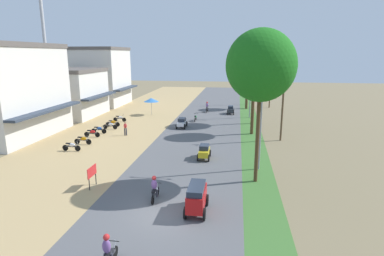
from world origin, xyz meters
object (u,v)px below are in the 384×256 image
object	(u,v)px
parked_motorbike_seventh	(120,118)
motorbike_ahead_second	(155,189)
car_hatchback_charcoal	(231,109)
motorbike_ahead_third	(196,117)
median_tree_third	(254,64)
motorbike_ahead_fourth	(207,107)
parked_motorbike_second	(83,140)
parked_motorbike_fifth	(110,125)
utility_pole_far	(283,99)
streetlamp_mid	(251,87)
car_van_red	(197,197)
streetlamp_far	(248,78)
median_tree_nearest	(261,66)
utility_pole_near	(271,78)
motorbike_foreground_rider	(108,252)
parked_motorbike_fourth	(99,129)
median_tree_second	(254,76)
parked_motorbike_nearest	(72,146)
streetlamp_near	(261,112)
pedestrian_on_shoulder	(125,127)
car_sedan_white	(182,122)
car_hatchback_yellow	(204,151)
parked_motorbike_sixth	(113,123)
street_signboard	(92,173)
median_tree_fourth	(247,77)
vendor_umbrella	(151,100)
parked_motorbike_third	(92,133)

from	to	relation	value
parked_motorbike_seventh	motorbike_ahead_second	world-z (taller)	motorbike_ahead_second
car_hatchback_charcoal	motorbike_ahead_third	distance (m)	7.47
median_tree_third	motorbike_ahead_third	bearing A→B (deg)	176.48
car_hatchback_charcoal	motorbike_ahead_fourth	bearing A→B (deg)	165.73
parked_motorbike_second	car_hatchback_charcoal	xyz separation A→B (m)	(14.33, 18.74, 0.19)
motorbike_ahead_fourth	parked_motorbike_fifth	bearing A→B (deg)	-129.09
utility_pole_far	streetlamp_mid	bearing A→B (deg)	103.53
car_van_red	streetlamp_far	bearing A→B (deg)	84.43
median_tree_nearest	utility_pole_near	bearing A→B (deg)	83.09
motorbike_foreground_rider	motorbike_ahead_third	xyz separation A→B (m)	(-0.33, 30.54, -0.28)
utility_pole_near	car_hatchback_charcoal	world-z (taller)	utility_pole_near
parked_motorbike_fourth	median_tree_second	world-z (taller)	median_tree_second
car_hatchback_charcoal	utility_pole_near	bearing A→B (deg)	48.37
parked_motorbike_nearest	streetlamp_near	bearing A→B (deg)	-7.96
median_tree_nearest	motorbike_foreground_rider	distance (m)	14.43
pedestrian_on_shoulder	car_sedan_white	distance (m)	7.22
utility_pole_near	parked_motorbike_nearest	bearing A→B (deg)	-126.29
parked_motorbike_fifth	utility_pole_far	distance (m)	20.29
parked_motorbike_seventh	car_van_red	bearing A→B (deg)	-60.08
utility_pole_far	car_hatchback_yellow	xyz separation A→B (m)	(-7.37, -7.30, -3.67)
car_sedan_white	parked_motorbike_sixth	bearing A→B (deg)	-176.74
parked_motorbike_fourth	car_sedan_white	size ratio (longest dim) A/B	0.80
car_sedan_white	motorbike_foreground_rider	xyz separation A→B (m)	(1.48, -26.31, 0.11)
street_signboard	median_tree_nearest	distance (m)	13.40
parked_motorbike_nearest	car_sedan_white	size ratio (longest dim) A/B	0.80
median_tree_fourth	utility_pole_near	size ratio (longest dim) A/B	0.71
parked_motorbike_nearest	median_tree_second	distance (m)	20.18
parked_motorbike_fifth	parked_motorbike_fourth	bearing A→B (deg)	-101.19
parked_motorbike_seventh	vendor_umbrella	bearing A→B (deg)	61.43
streetlamp_mid	car_hatchback_charcoal	bearing A→B (deg)	139.36
utility_pole_far	motorbike_foreground_rider	bearing A→B (deg)	-113.93
parked_motorbike_nearest	utility_pole_far	distance (m)	21.41
median_tree_second	streetlamp_near	distance (m)	11.59
median_tree_second	car_van_red	size ratio (longest dim) A/B	3.55
parked_motorbike_fourth	street_signboard	xyz separation A→B (m)	(5.97, -14.31, 0.55)
parked_motorbike_third	parked_motorbike_seventh	xyz separation A→B (m)	(0.08, 8.16, 0.00)
median_tree_third	motorbike_ahead_third	distance (m)	10.42
parked_motorbike_seventh	car_hatchback_yellow	bearing A→B (deg)	-46.98
streetlamp_far	utility_pole_near	xyz separation A→B (m)	(3.65, -2.41, 0.33)
streetlamp_far	parked_motorbike_third	bearing A→B (deg)	-124.42
median_tree_second	utility_pole_near	world-z (taller)	utility_pole_near
parked_motorbike_seventh	streetlamp_mid	xyz separation A→B (m)	(17.39, 5.35, 3.90)
pedestrian_on_shoulder	streetlamp_near	xyz separation A→B (m)	(14.08, -8.72, 3.67)
median_tree_nearest	vendor_umbrella	bearing A→B (deg)	120.83
median_tree_second	utility_pole_near	bearing A→B (deg)	79.01
car_van_red	motorbike_ahead_fourth	world-z (taller)	car_van_red
motorbike_foreground_rider	motorbike_ahead_third	bearing A→B (deg)	90.62
streetlamp_mid	motorbike_foreground_rider	distance (m)	34.96
median_tree_nearest	car_van_red	size ratio (longest dim) A/B	4.39
parked_motorbike_fourth	motorbike_ahead_third	size ratio (longest dim) A/B	1.00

